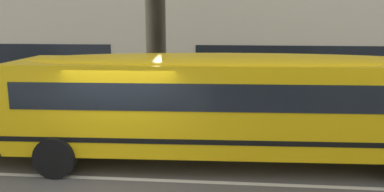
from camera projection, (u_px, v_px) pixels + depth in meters
name	position (u px, v px, depth m)	size (l,w,h in m)	color
ground_plane	(122.00, 179.00, 8.99)	(400.00, 400.00, 0.00)	#54514F
sidewalk_far	(170.00, 108.00, 16.07)	(120.00, 3.00, 0.01)	gray
lane_centreline	(122.00, 179.00, 8.99)	(110.00, 0.16, 0.01)	silver
school_bus	(220.00, 99.00, 9.71)	(12.45, 2.99, 2.77)	yellow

